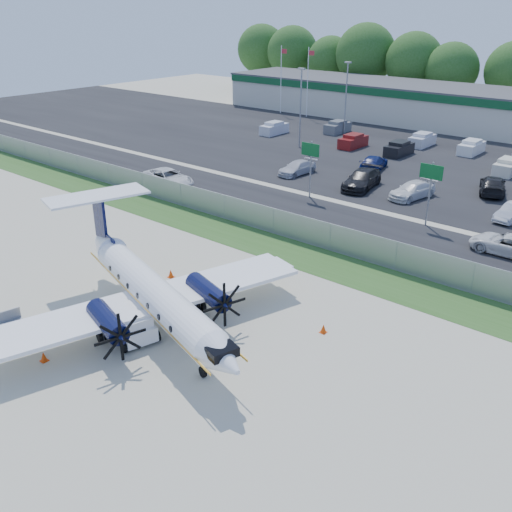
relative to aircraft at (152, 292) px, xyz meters
The scene contains 27 objects.
ground 2.65m from the aircraft, 21.99° to the left, with size 170.00×170.00×0.00m, color #BDB8A0.
grass_verge 12.88m from the aircraft, 83.07° to the left, with size 170.00×4.00×0.02m, color #2D561E.
access_road 19.79m from the aircraft, 85.53° to the left, with size 170.00×8.00×0.02m, color black.
parking_lot 40.70m from the aircraft, 87.84° to the left, with size 170.00×32.00×0.02m, color black.
perimeter_fence 14.74m from the aircraft, 84.01° to the left, with size 120.00×0.06×1.99m.
building_west 66.51m from the aircraft, 109.74° to the left, with size 46.40×12.40×5.24m.
sign_left 24.45m from the aircraft, 105.37° to the left, with size 1.80×0.26×5.00m.
sign_mid 24.01m from the aircraft, 79.09° to the left, with size 1.80×0.26×5.00m.
flagpole_west 65.49m from the aircraft, 121.73° to the left, with size 1.06×0.12×10.00m.
flagpole_east 63.01m from the aircraft, 117.85° to the left, with size 1.06×0.12×10.00m.
light_pole_nw 42.92m from the aircraft, 115.55° to the left, with size 0.90×0.35×9.09m.
light_pole_sw 52.10m from the aircraft, 110.80° to the left, with size 0.90×0.35×9.09m.
aircraft is the anchor object (origin of this frame).
pushback_tug 2.03m from the aircraft, 84.66° to the right, with size 3.09×2.60×1.48m.
baggage_cart_near 7.24m from the aircraft, 131.56° to the right, with size 2.34×1.67×1.12m.
cone_nose 9.17m from the aircraft, 35.90° to the left, with size 0.35×0.35×0.49m.
cone_port_wing 6.08m from the aircraft, 106.20° to the right, with size 0.35×0.35×0.50m.
cone_starboard_wing 6.24m from the aircraft, 129.40° to the left, with size 0.37×0.37×0.53m.
road_car_west 25.87m from the aircraft, 136.25° to the left, with size 2.61×5.66×1.57m, color silver.
road_car_mid 24.74m from the aircraft, 62.99° to the left, with size 2.33×5.05×1.40m, color silver.
parked_car_a 31.17m from the aircraft, 112.02° to the left, with size 1.86×4.58×1.33m, color silver.
parked_car_b 29.30m from the aircraft, 98.43° to the left, with size 2.35×5.79×1.68m, color black.
parked_car_c 29.25m from the aircraft, 88.70° to the left, with size 2.01×4.94×1.43m, color silver.
parked_car_d 30.57m from the aircraft, 72.22° to the left, with size 1.41×4.05×1.33m, color silver.
parked_car_f 36.10m from the aircraft, 100.66° to the left, with size 2.03×4.99×1.45m, color navy.
parked_car_g 35.64m from the aircraft, 80.93° to the left, with size 2.17×5.33×1.55m, color black.
far_parking_rows 45.69m from the aircraft, 88.07° to the left, with size 56.00×10.00×1.60m, color gray, non-canonical shape.
Camera 1 is at (19.53, -17.33, 15.83)m, focal length 40.00 mm.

